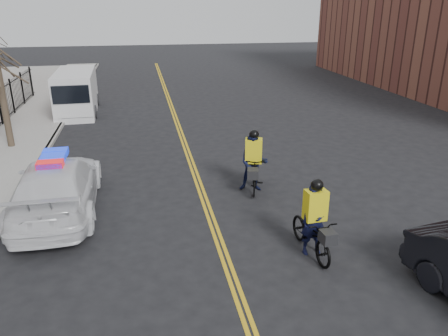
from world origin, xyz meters
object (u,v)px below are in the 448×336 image
at_px(cyclist_far, 253,167).
at_px(police_cruiser, 57,186).
at_px(cyclist_near, 314,228).
at_px(cargo_van, 76,93).

bearing_deg(cyclist_far, police_cruiser, -160.12).
height_order(cyclist_near, cyclist_far, cyclist_far).
distance_m(police_cruiser, cargo_van, 13.36).
distance_m(cyclist_near, cyclist_far, 4.28).
height_order(police_cruiser, cyclist_far, cyclist_far).
bearing_deg(cyclist_far, cyclist_near, -67.93).
height_order(police_cruiser, cargo_van, cargo_van).
relative_size(cargo_van, cyclist_far, 2.61).
distance_m(police_cruiser, cyclist_far, 6.32).
xyz_separation_m(police_cruiser, cyclist_near, (6.80, -3.75, -0.13)).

